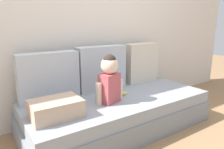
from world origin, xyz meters
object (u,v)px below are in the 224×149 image
couch (118,112)px  folded_blanket (56,109)px  banana (120,94)px  throw_pillow_center (101,68)px  toddler (110,78)px  throw_pillow_left (49,76)px  throw_pillow_right (141,63)px

couch → folded_blanket: folded_blanket is taller
couch → banana: banana is taller
throw_pillow_center → folded_blanket: throw_pillow_center is taller
toddler → banana: toddler is taller
throw_pillow_left → folded_blanket: 0.48m
throw_pillow_left → toddler: (0.45, -0.41, 0.01)m
throw_pillow_right → folded_blanket: bearing=-161.2°
toddler → banana: bearing=25.1°
throw_pillow_center → throw_pillow_left: bearing=180.0°
throw_pillow_center → toddler: bearing=-110.8°
couch → throw_pillow_left: 0.81m
toddler → couch: bearing=25.7°
couch → throw_pillow_left: (-0.61, 0.34, 0.41)m
throw_pillow_center → throw_pillow_right: throw_pillow_center is taller
throw_pillow_left → throw_pillow_right: throw_pillow_right is taller
couch → folded_blanket: size_ratio=4.89×
throw_pillow_left → throw_pillow_right: (1.21, 0.00, 0.01)m
folded_blanket → throw_pillow_center: bearing=32.4°
couch → folded_blanket: bearing=-171.2°
throw_pillow_left → banana: (0.64, -0.32, -0.22)m
throw_pillow_left → couch: bearing=-28.9°
throw_pillow_center → folded_blanket: 0.85m
throw_pillow_right → throw_pillow_center: bearing=180.0°
couch → throw_pillow_center: size_ratio=3.34×
throw_pillow_right → folded_blanket: 1.39m
throw_pillow_left → throw_pillow_center: throw_pillow_center is taller
couch → toddler: (-0.16, -0.08, 0.42)m
couch → throw_pillow_center: (0.00, 0.34, 0.42)m
toddler → banana: 0.31m
toddler → throw_pillow_left: bearing=137.7°
throw_pillow_center → couch: bearing=-90.0°
throw_pillow_center → toddler: throw_pillow_center is taller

